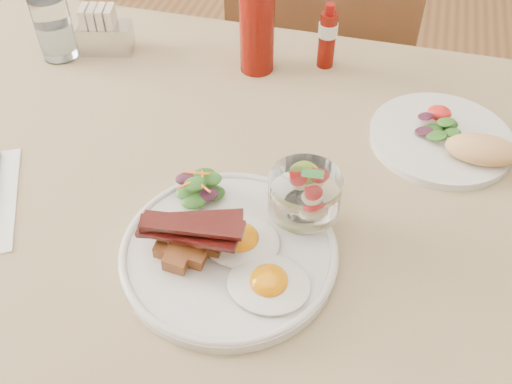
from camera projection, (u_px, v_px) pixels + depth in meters
The scene contains 12 objects.
table at pixel (253, 223), 0.90m from camera, with size 1.33×0.88×0.75m.
chair_far at pixel (322, 68), 1.44m from camera, with size 0.42×0.42×0.93m.
main_plate at pixel (229, 253), 0.73m from camera, with size 0.28×0.28×0.02m, color silver.
fried_eggs at pixel (254, 260), 0.71m from camera, with size 0.17×0.16×0.03m.
bacon_potato_pile at pixel (188, 239), 0.70m from camera, with size 0.14×0.08×0.06m.
side_salad at pixel (199, 189), 0.78m from camera, with size 0.07×0.07×0.04m.
fruit_cup at pixel (305, 194), 0.72m from camera, with size 0.09×0.09×0.09m.
second_plate at pixel (451, 140), 0.88m from camera, with size 0.23×0.22×0.06m.
ketchup_bottle at pixel (257, 27), 0.98m from camera, with size 0.08×0.08×0.18m.
hot_sauce_bottle at pixel (327, 37), 1.01m from camera, with size 0.04×0.04×0.12m.
sugar_caddy at pixel (104, 33), 1.06m from camera, with size 0.10×0.07×0.09m.
water_glass at pixel (55, 31), 1.04m from camera, with size 0.07×0.07×0.12m.
Camera 1 is at (0.16, -0.57, 1.34)m, focal length 40.00 mm.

